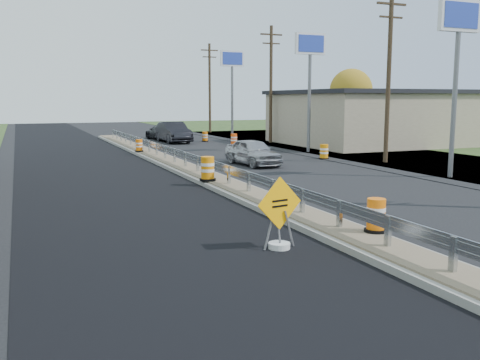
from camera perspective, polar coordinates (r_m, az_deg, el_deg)
name	(u,v)px	position (r m, az deg, el deg)	size (l,w,h in m)	color
ground	(273,207)	(17.83, 3.49, -2.92)	(140.00, 140.00, 0.00)	black
milled_overlay	(96,175)	(26.14, -15.11, 0.49)	(7.20, 120.00, 0.01)	black
median	(198,174)	(25.14, -4.52, 0.69)	(1.60, 55.00, 0.23)	gray
guardrail	(191,158)	(26.01, -5.22, 2.32)	(0.10, 46.15, 0.72)	silver
retail_building_near	(396,117)	(45.80, 16.34, 6.50)	(18.50, 12.50, 4.27)	tan
pylon_sign_south	(458,32)	(26.24, 22.27, 14.36)	(2.20, 0.30, 7.90)	slate
pylon_sign_mid	(310,55)	(36.65, 7.49, 13.09)	(2.20, 0.30, 7.90)	slate
pylon_sign_north	(232,67)	(49.26, -0.85, 11.99)	(2.20, 0.30, 7.90)	slate
utility_pole_smid	(389,74)	(31.30, 15.58, 10.81)	(1.90, 0.26, 9.40)	#473523
utility_pole_nmid	(271,82)	(44.10, 3.32, 10.37)	(1.90, 0.26, 9.40)	#473523
utility_pole_north	(210,86)	(57.97, -3.25, 9.94)	(1.90, 0.26, 9.40)	#473523
tree_far_yellow	(351,90)	(60.04, 11.76, 9.35)	(4.62, 4.62, 6.86)	#473523
caution_sign	(279,231)	(12.85, 4.22, -5.43)	(1.26, 0.53, 1.75)	white
barrel_median_near	(376,216)	(13.95, 14.30, -3.74)	(0.58, 0.58, 0.86)	black
barrel_median_mid	(208,169)	(22.06, -3.48, 1.17)	(0.68, 0.68, 1.00)	black
barrel_median_far	(139,146)	(35.00, -10.72, 3.61)	(0.53, 0.53, 0.78)	black
barrel_shoulder_near	(324,152)	(32.45, 8.95, 2.96)	(0.61, 0.61, 0.90)	black
barrel_shoulder_mid	(234,140)	(42.00, -0.65, 4.32)	(0.61, 0.61, 0.89)	black
barrel_shoulder_far	(205,137)	(45.71, -3.75, 4.62)	(0.58, 0.58, 0.84)	black
car_silver	(253,152)	(29.15, 1.39, 3.00)	(1.69, 4.20, 1.43)	#A4A4A9
car_dark_mid	(173,132)	(44.97, -7.13, 5.09)	(1.81, 5.19, 1.71)	black
car_dark_far	(161,132)	(48.33, -8.39, 5.08)	(1.88, 4.63, 1.34)	black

